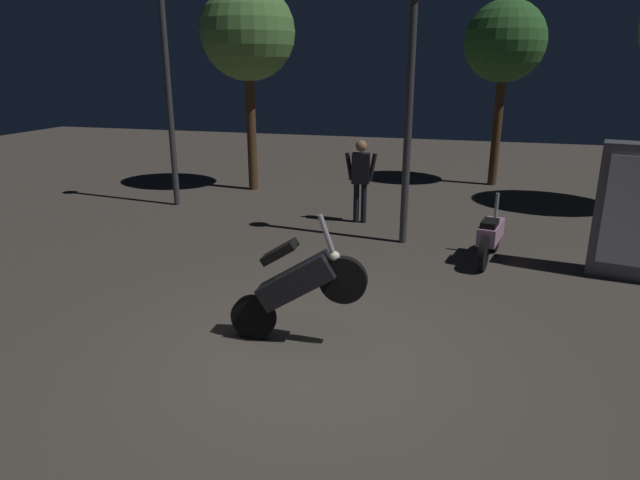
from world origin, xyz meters
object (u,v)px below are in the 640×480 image
object	(u,v)px
person_rider_beside	(361,174)
streetlamp_far	(166,65)
streetlamp_near	(410,81)
motorcycle_black_foreground	(296,286)
motorcycle_pink_parked_left	(490,236)

from	to	relation	value
person_rider_beside	streetlamp_far	world-z (taller)	streetlamp_far
streetlamp_far	streetlamp_near	bearing A→B (deg)	-14.65
motorcycle_black_foreground	streetlamp_near	size ratio (longest dim) A/B	0.36
motorcycle_black_foreground	person_rider_beside	xyz separation A→B (m)	(-0.38, 5.47, 0.30)
motorcycle_black_foreground	streetlamp_far	xyz separation A→B (m)	(-4.91, 5.79, 2.46)
motorcycle_pink_parked_left	streetlamp_far	bearing A→B (deg)	84.46
streetlamp_far	person_rider_beside	bearing A→B (deg)	-4.12
person_rider_beside	streetlamp_near	xyz separation A→B (m)	(1.07, -1.14, 1.90)
motorcycle_black_foreground	motorcycle_pink_parked_left	world-z (taller)	motorcycle_black_foreground
motorcycle_pink_parked_left	streetlamp_far	distance (m)	7.95
streetlamp_near	streetlamp_far	size ratio (longest dim) A/B	0.91
motorcycle_black_foreground	streetlamp_far	distance (m)	7.98
person_rider_beside	streetlamp_near	bearing A→B (deg)	38.07
person_rider_beside	streetlamp_near	size ratio (longest dim) A/B	0.38
streetlamp_far	motorcycle_pink_parked_left	bearing A→B (deg)	-16.24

